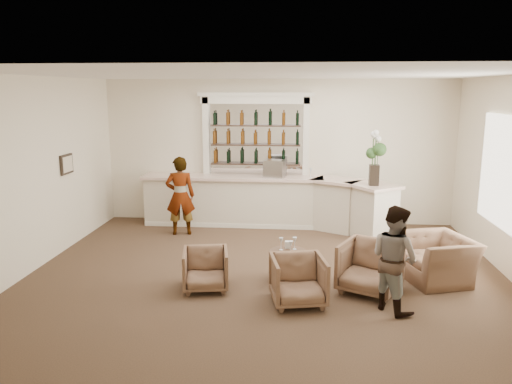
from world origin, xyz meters
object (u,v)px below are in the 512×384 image
(armchair_right, at_px, (370,267))
(guest, at_px, (394,258))
(sommelier, at_px, (180,196))
(armchair_left, at_px, (206,269))
(cocktail_table, at_px, (288,266))
(flower_vase, at_px, (375,155))
(armchair_center, at_px, (298,280))
(bar_counter, at_px, (269,202))
(espresso_machine, at_px, (275,169))
(armchair_far, at_px, (437,259))

(armchair_right, bearing_deg, guest, -42.48)
(sommelier, bearing_deg, armchair_left, 97.99)
(cocktail_table, relative_size, guest, 0.40)
(armchair_right, bearing_deg, flower_vase, 107.75)
(sommelier, height_order, armchair_center, sommelier)
(bar_counter, relative_size, armchair_center, 7.35)
(sommelier, bearing_deg, bar_counter, -170.04)
(armchair_center, bearing_deg, espresso_machine, 86.17)
(bar_counter, distance_m, armchair_right, 4.01)
(armchair_left, bearing_deg, armchair_right, -7.83)
(armchair_right, xyz_separation_m, flower_vase, (0.40, 2.85, 1.38))
(cocktail_table, distance_m, armchair_far, 2.42)
(cocktail_table, bearing_deg, armchair_left, -159.15)
(sommelier, height_order, flower_vase, flower_vase)
(armchair_far, bearing_deg, flower_vase, -179.74)
(bar_counter, relative_size, sommelier, 3.38)
(bar_counter, relative_size, flower_vase, 5.10)
(armchair_left, relative_size, armchair_right, 0.82)
(guest, distance_m, armchair_far, 1.55)
(cocktail_table, xyz_separation_m, espresso_machine, (-0.41, 3.25, 1.08))
(armchair_center, relative_size, flower_vase, 0.69)
(cocktail_table, relative_size, espresso_machine, 1.38)
(espresso_machine, height_order, flower_vase, flower_vase)
(armchair_left, height_order, espresso_machine, espresso_machine)
(flower_vase, bearing_deg, armchair_center, -113.80)
(armchair_right, xyz_separation_m, armchair_far, (1.15, 0.59, -0.03))
(guest, height_order, armchair_far, guest)
(guest, height_order, armchair_left, guest)
(bar_counter, xyz_separation_m, sommelier, (-1.84, -0.77, 0.27))
(bar_counter, distance_m, armchair_left, 3.79)
(guest, relative_size, armchair_center, 1.94)
(armchair_right, height_order, armchair_far, armchair_right)
(armchair_center, height_order, armchair_right, armchair_right)
(guest, relative_size, espresso_machine, 3.43)
(armchair_right, relative_size, flower_vase, 0.77)
(guest, height_order, armchair_right, guest)
(bar_counter, xyz_separation_m, flower_vase, (2.20, -0.73, 1.20))
(bar_counter, relative_size, espresso_machine, 12.99)
(armchair_far, bearing_deg, cocktail_table, -102.57)
(armchair_far, relative_size, flower_vase, 1.00)
(sommelier, bearing_deg, armchair_right, 129.63)
(guest, distance_m, flower_vase, 3.60)
(guest, xyz_separation_m, armchair_right, (-0.24, 0.60, -0.36))
(armchair_center, distance_m, flower_vase, 3.96)
(sommelier, bearing_deg, guest, 125.98)
(sommelier, distance_m, armchair_left, 3.18)
(armchair_left, bearing_deg, guest, -20.39)
(bar_counter, height_order, flower_vase, flower_vase)
(sommelier, bearing_deg, armchair_far, 142.42)
(sommelier, relative_size, guest, 1.12)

